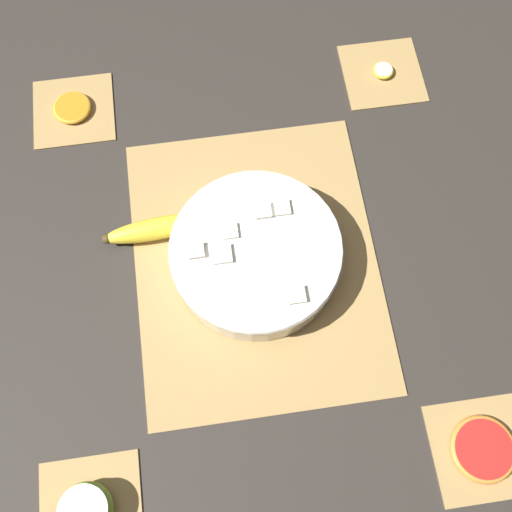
% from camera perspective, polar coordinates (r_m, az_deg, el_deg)
% --- Properties ---
extents(ground_plane, '(6.00, 6.00, 0.00)m').
position_cam_1_polar(ground_plane, '(1.01, 0.00, -0.64)').
color(ground_plane, '#2D2823').
extents(bamboo_mat_center, '(0.51, 0.41, 0.01)m').
position_cam_1_polar(bamboo_mat_center, '(1.01, 0.00, -0.58)').
color(bamboo_mat_center, '#A8844C').
rests_on(bamboo_mat_center, ground_plane).
extents(coaster_mat_near_left, '(0.15, 0.15, 0.01)m').
position_cam_1_polar(coaster_mat_near_left, '(1.20, -16.99, 13.14)').
color(coaster_mat_near_left, '#A8844C').
rests_on(coaster_mat_near_left, ground_plane).
extents(coaster_mat_near_right, '(0.15, 0.15, 0.01)m').
position_cam_1_polar(coaster_mat_near_right, '(0.98, -15.47, -22.23)').
color(coaster_mat_near_right, '#A8844C').
rests_on(coaster_mat_near_right, ground_plane).
extents(coaster_mat_far_left, '(0.15, 0.15, 0.01)m').
position_cam_1_polar(coaster_mat_far_left, '(1.22, 11.95, 16.68)').
color(coaster_mat_far_left, '#A8844C').
rests_on(coaster_mat_far_left, ground_plane).
extents(coaster_mat_far_right, '(0.15, 0.15, 0.01)m').
position_cam_1_polar(coaster_mat_far_right, '(1.01, 20.64, -16.85)').
color(coaster_mat_far_right, '#A8844C').
rests_on(coaster_mat_far_right, ground_plane).
extents(fruit_salad_bowl, '(0.28, 0.28, 0.07)m').
position_cam_1_polar(fruit_salad_bowl, '(0.97, -0.01, 0.24)').
color(fruit_salad_bowl, silver).
rests_on(fruit_salad_bowl, bamboo_mat_center).
extents(whole_banana, '(0.05, 0.18, 0.04)m').
position_cam_1_polar(whole_banana, '(1.02, -9.45, 2.58)').
color(whole_banana, yellow).
rests_on(whole_banana, bamboo_mat_center).
extents(apple_half, '(0.08, 0.08, 0.04)m').
position_cam_1_polar(apple_half, '(0.96, -15.89, -22.25)').
color(apple_half, '#7FAD38').
rests_on(apple_half, coaster_mat_near_right).
extents(orange_slice_whole, '(0.07, 0.07, 0.01)m').
position_cam_1_polar(orange_slice_whole, '(1.19, -17.10, 13.35)').
color(orange_slice_whole, orange).
rests_on(orange_slice_whole, coaster_mat_near_left).
extents(banana_coin_single, '(0.04, 0.04, 0.01)m').
position_cam_1_polar(banana_coin_single, '(1.21, 12.03, 16.90)').
color(banana_coin_single, beige).
rests_on(banana_coin_single, coaster_mat_far_left).
extents(grapefruit_slice, '(0.10, 0.10, 0.01)m').
position_cam_1_polar(grapefruit_slice, '(1.00, 20.82, -16.81)').
color(grapefruit_slice, '#B2231E').
rests_on(grapefruit_slice, coaster_mat_far_right).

